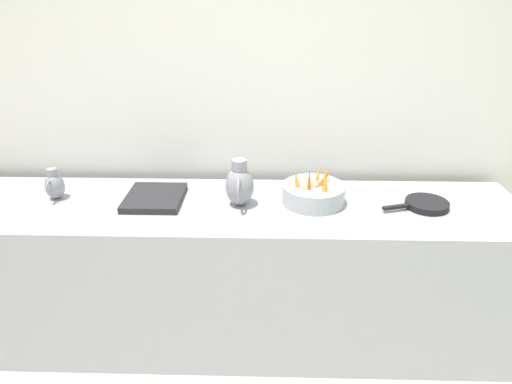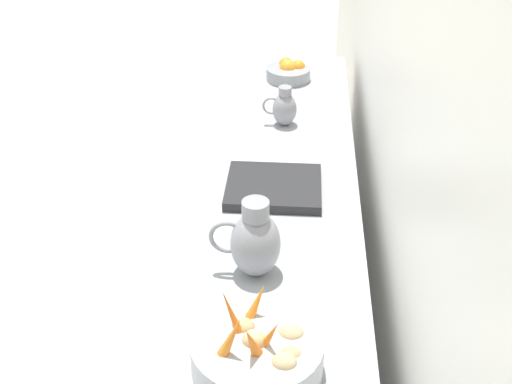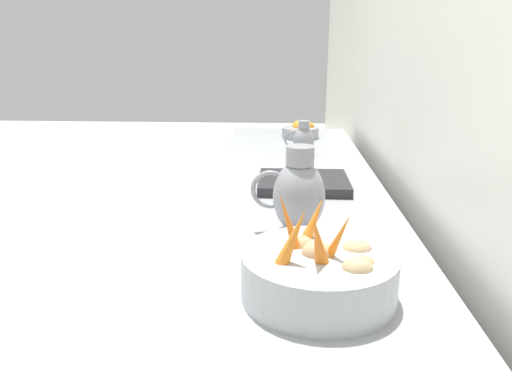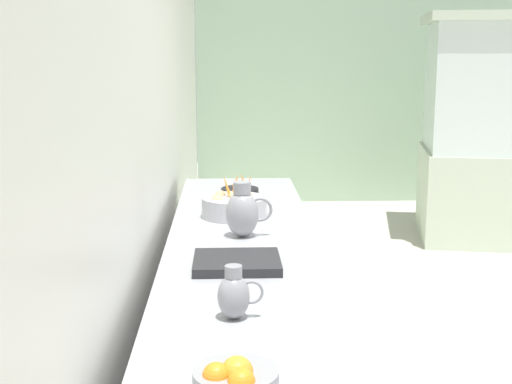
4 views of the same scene
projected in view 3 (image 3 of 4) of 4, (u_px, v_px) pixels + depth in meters
prep_counter at (292, 330)px, 1.72m from camera, size 0.69×3.35×0.87m
vegetable_colander at (319, 273)px, 1.05m from camera, size 0.33×0.33×0.23m
orange_bowl at (301, 131)px, 2.87m from camera, size 0.21×0.21×0.10m
metal_pitcher_tall at (298, 194)px, 1.41m from camera, size 0.21×0.15×0.25m
metal_pitcher_short at (303, 140)px, 2.38m from camera, size 0.15×0.10×0.17m
counter_sink_basin at (303, 183)px, 1.88m from camera, size 0.34×0.30×0.04m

